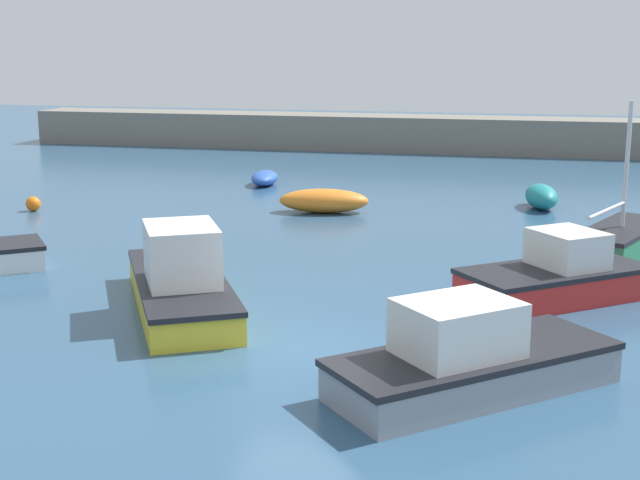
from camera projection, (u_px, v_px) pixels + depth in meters
name	position (u px, v px, depth m)	size (l,w,h in m)	color
ground_plane	(299.00, 355.00, 17.66)	(120.00, 120.00, 0.20)	#2D5170
harbor_breakwater	(449.00, 134.00, 48.85)	(48.15, 2.93, 1.91)	slate
motorboat_grey_hull	(181.00, 281.00, 20.13)	(4.64, 6.31, 2.04)	yellow
dinghy_near_pier	(541.00, 196.00, 32.43)	(1.52, 2.50, 0.88)	teal
motorboat_with_cabin	(469.00, 359.00, 15.45)	(5.21, 4.96, 1.69)	gray
fishing_dinghy_green	(265.00, 178.00, 37.71)	(1.36, 2.39, 0.60)	#2D56B7
rowboat_blue_near	(324.00, 201.00, 31.67)	(3.34, 1.77, 0.85)	orange
sailboat_short_mast	(621.00, 240.00, 25.34)	(3.19, 4.94, 4.38)	#287A4C
cabin_cruiser_white	(558.00, 276.00, 21.04)	(4.80, 4.43, 1.63)	red
mooring_buoy_orange	(33.00, 204.00, 31.96)	(0.53, 0.53, 0.53)	orange
mooring_buoy_yellow	(198.00, 243.00, 25.93)	(0.46, 0.46, 0.46)	yellow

